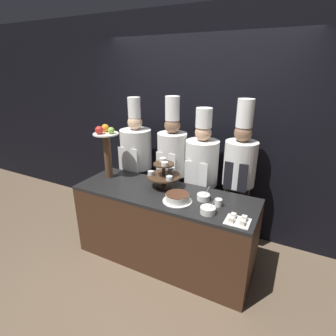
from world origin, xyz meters
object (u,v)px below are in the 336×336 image
serving_bowl_near (208,210)px  serving_bowl_far (203,197)px  cake_round (177,198)px  tiered_stand (164,173)px  chef_left (137,161)px  cake_square_tray (238,220)px  cup_white (218,203)px  chef_center_left (172,165)px  chef_right (239,176)px  fruit_pedestal (106,145)px  chef_center_right (201,174)px

serving_bowl_near → serving_bowl_far: serving_bowl_near is taller
cake_round → serving_bowl_far: 0.27m
tiered_stand → chef_left: 0.77m
serving_bowl_far → tiered_stand: bearing=170.4°
cake_square_tray → chef_left: 1.73m
cup_white → serving_bowl_far: bearing=161.8°
chef_left → chef_center_left: (0.54, 0.00, 0.03)m
cake_square_tray → chef_right: bearing=103.3°
fruit_pedestal → chef_left: 0.58m
fruit_pedestal → serving_bowl_far: (1.23, -0.03, -0.37)m
tiered_stand → cup_white: 0.70m
cup_white → chef_left: 1.43m
cake_square_tray → cup_white: bearing=140.7°
fruit_pedestal → chef_center_right: size_ratio=0.37×
tiered_stand → cup_white: size_ratio=5.15×
serving_bowl_near → chef_left: 1.47m
chef_left → fruit_pedestal: bearing=-100.7°
tiered_stand → serving_bowl_near: (0.63, -0.32, -0.13)m
cake_round → chef_center_left: chef_center_left is taller
chef_center_right → chef_right: chef_right is taller
serving_bowl_near → chef_right: size_ratio=0.09×
cake_square_tray → chef_center_left: chef_center_left is taller
cake_square_tray → chef_center_left: 1.27m
chef_center_right → cake_round: bearing=-90.6°
chef_center_right → cake_square_tray: bearing=-50.4°
fruit_pedestal → cake_round: 1.09m
cake_square_tray → serving_bowl_near: serving_bowl_near is taller
serving_bowl_near → chef_center_right: (-0.34, 0.73, 0.03)m
tiered_stand → chef_center_left: chef_center_left is taller
cake_round → chef_left: chef_left is taller
fruit_pedestal → cake_square_tray: fruit_pedestal is taller
tiered_stand → chef_center_left: (-0.11, 0.42, -0.05)m
tiered_stand → chef_left: chef_left is taller
cake_round → cake_square_tray: bearing=-8.7°
chef_right → chef_center_left: bearing=-180.0°
cake_round → serving_bowl_near: bearing=-12.8°
serving_bowl_near → chef_center_left: 1.04m
chef_center_left → cake_square_tray: bearing=-36.5°
tiered_stand → serving_bowl_far: bearing=-9.6°
chef_left → chef_center_left: bearing=0.0°
chef_left → chef_center_left: size_ratio=0.98×
cake_square_tray → chef_center_right: (-0.62, 0.75, 0.04)m
cup_white → serving_bowl_far: 0.18m
chef_center_left → tiered_stand: bearing=-75.9°
fruit_pedestal → serving_bowl_far: fruit_pedestal is taller
cake_square_tray → chef_center_left: (-1.02, 0.75, 0.09)m
tiered_stand → chef_left: size_ratio=0.21×
tiered_stand → serving_bowl_far: 0.53m
serving_bowl_far → cup_white: bearing=-18.2°
cake_square_tray → chef_left: chef_left is taller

